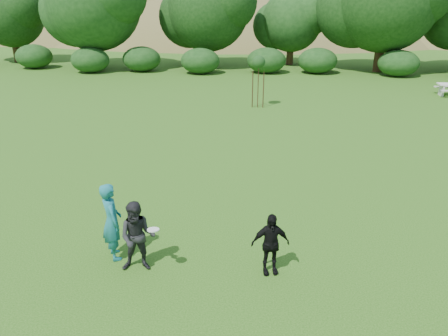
{
  "coord_description": "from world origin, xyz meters",
  "views": [
    {
      "loc": [
        1.25,
        -9.08,
        5.99
      ],
      "look_at": [
        0.0,
        3.0,
        1.1
      ],
      "focal_mm": 35.0,
      "sensor_mm": 36.0,
      "label": 1
    }
  ],
  "objects_px": {
    "player_teal": "(112,221)",
    "player_black": "(270,244)",
    "sapling": "(259,64)",
    "player_grey": "(138,237)"
  },
  "relations": [
    {
      "from": "player_teal",
      "to": "player_grey",
      "type": "distance_m",
      "value": 0.88
    },
    {
      "from": "player_grey",
      "to": "player_black",
      "type": "distance_m",
      "value": 3.0
    },
    {
      "from": "player_teal",
      "to": "sapling",
      "type": "xyz_separation_m",
      "value": [
        2.98,
        15.3,
        1.45
      ]
    },
    {
      "from": "player_teal",
      "to": "sapling",
      "type": "relative_size",
      "value": 0.68
    },
    {
      "from": "player_grey",
      "to": "player_black",
      "type": "height_order",
      "value": "player_grey"
    },
    {
      "from": "player_teal",
      "to": "sapling",
      "type": "distance_m",
      "value": 15.65
    },
    {
      "from": "player_black",
      "to": "sapling",
      "type": "height_order",
      "value": "sapling"
    },
    {
      "from": "player_teal",
      "to": "player_black",
      "type": "bearing_deg",
      "value": -126.21
    },
    {
      "from": "player_black",
      "to": "player_teal",
      "type": "bearing_deg",
      "value": 163.06
    },
    {
      "from": "player_grey",
      "to": "player_black",
      "type": "xyz_separation_m",
      "value": [
        2.99,
        0.19,
        -0.11
      ]
    }
  ]
}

